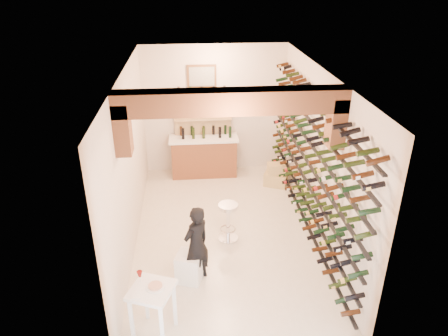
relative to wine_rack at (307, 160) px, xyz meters
name	(u,v)px	position (x,y,z in m)	size (l,w,h in m)	color
ground	(225,233)	(-1.53, 0.00, -1.55)	(6.00, 6.00, 0.00)	beige
room_shell	(227,132)	(-1.53, -0.26, 0.70)	(3.52, 6.02, 3.21)	beige
wine_rack	(307,160)	(0.00, 0.00, 0.00)	(0.32, 5.70, 2.56)	black
back_counter	(204,155)	(-1.83, 2.65, -1.02)	(1.70, 0.62, 1.29)	brown
back_shelving	(203,128)	(-1.83, 2.89, -0.38)	(1.40, 0.31, 2.73)	tan
tasting_table	(152,297)	(-2.78, -2.42, -0.87)	(0.73, 0.73, 1.00)	white
white_stool	(190,267)	(-2.25, -1.31, -1.29)	(0.41, 0.41, 0.51)	white
person	(196,245)	(-2.13, -1.31, -0.84)	(0.51, 0.34, 1.41)	black
chrome_barstool	(228,219)	(-1.50, -0.20, -1.10)	(0.40, 0.40, 0.77)	silver
crate_lower	(276,179)	(-0.13, 1.92, -1.39)	(0.53, 0.37, 0.32)	tan
crate_upper	(276,169)	(-0.13, 1.92, -1.11)	(0.42, 0.29, 0.25)	tan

